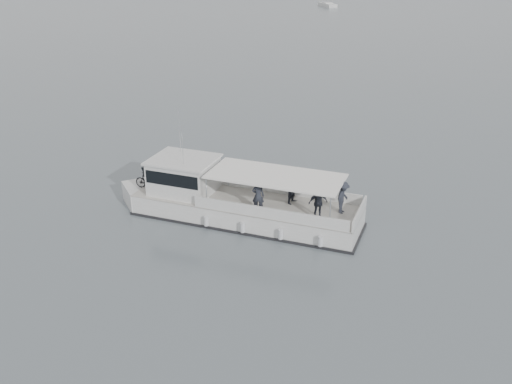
{
  "coord_description": "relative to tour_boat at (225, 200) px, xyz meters",
  "views": [
    {
      "loc": [
        7.41,
        -29.84,
        13.32
      ],
      "look_at": [
        5.15,
        -3.67,
        1.6
      ],
      "focal_mm": 40.0,
      "sensor_mm": 36.0,
      "label": 1
    }
  ],
  "objects": [
    {
      "name": "tour_boat",
      "position": [
        0.0,
        0.0,
        0.0
      ],
      "size": [
        13.3,
        6.34,
        5.6
      ],
      "rotation": [
        0.0,
        0.0,
        -0.28
      ],
      "color": "white",
      "rests_on": "ground"
    },
    {
      "name": "ground",
      "position": [
        -3.53,
        3.35,
        -0.92
      ],
      "size": [
        1400.0,
        1400.0,
        0.0
      ],
      "primitive_type": "plane",
      "color": "#565E65",
      "rests_on": "ground"
    }
  ]
}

